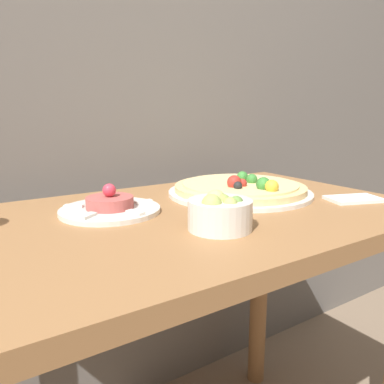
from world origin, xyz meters
TOP-DOWN VIEW (x-y plane):
  - dining_table at (0.00, 0.31)m, footprint 1.04×0.62m
  - pizza_plate at (0.21, 0.38)m, footprint 0.37×0.37m
  - tartare_plate at (-0.14, 0.40)m, footprint 0.21×0.21m
  - small_bowl at (-0.01, 0.18)m, footprint 0.12×0.12m
  - napkin at (0.39, 0.18)m, footprint 0.14×0.11m

SIDE VIEW (x-z plane):
  - dining_table at x=0.00m, z-range 0.24..1.02m
  - napkin at x=0.39m, z-range 0.77..0.78m
  - tartare_plate at x=-0.14m, z-range 0.75..0.82m
  - pizza_plate at x=0.21m, z-range 0.76..0.82m
  - small_bowl at x=-0.01m, z-range 0.77..0.84m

